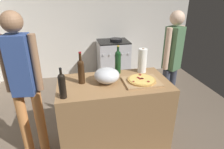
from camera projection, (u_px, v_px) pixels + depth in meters
The scene contains 13 objects.
ground_plane at pixel (101, 108), 3.36m from camera, with size 4.70×3.59×0.02m, color #6B5B4C.
kitchen_wall_rear at pixel (89, 20), 4.21m from camera, with size 4.70×0.10×2.60m, color beige.
counter at pixel (114, 116), 2.33m from camera, with size 1.25×0.68×0.94m, color #9E7247.
cutting_board at pixel (142, 82), 2.13m from camera, with size 0.40×0.32×0.02m, color tan.
pizza at pixel (142, 80), 2.12m from camera, with size 0.32×0.32×0.03m.
mixing_bowl at pixel (107, 75), 2.10m from camera, with size 0.28×0.28×0.17m.
paper_towel_roll at pixel (142, 61), 2.36m from camera, with size 0.11×0.11×0.30m.
wine_bottle_dark at pixel (81, 70), 2.06m from camera, with size 0.07×0.07×0.36m.
wine_bottle_green at pixel (118, 61), 2.32m from camera, with size 0.07×0.07×0.35m.
wine_bottle_clear at pixel (62, 85), 1.78m from camera, with size 0.07×0.07×0.31m.
stove at pixel (113, 60), 4.28m from camera, with size 0.66×0.60×0.93m.
person_in_stripes at pixel (24, 81), 2.03m from camera, with size 0.39×0.22×1.72m.
person_in_red at pixel (172, 61), 2.79m from camera, with size 0.33×0.27×1.65m.
Camera 1 is at (-0.39, -1.32, 1.87)m, focal length 30.58 mm.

